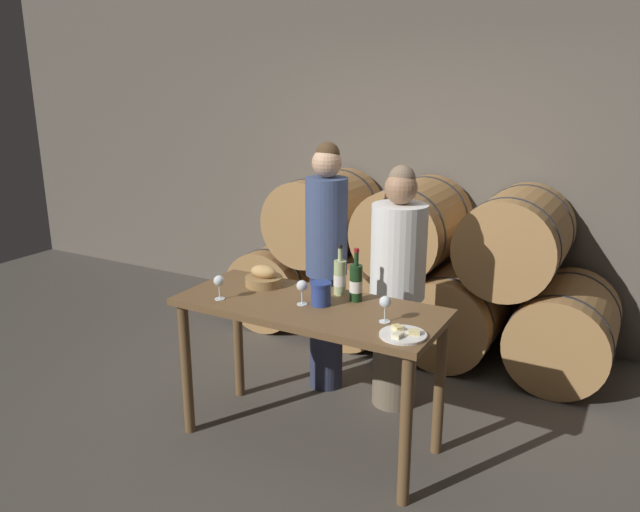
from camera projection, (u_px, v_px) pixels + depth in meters
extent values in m
plane|color=#4C473F|center=(310.00, 441.00, 3.77)|extent=(10.00, 10.00, 0.00)
cube|color=#60594F|center=(441.00, 141.00, 5.19)|extent=(10.00, 0.12, 3.20)
cylinder|color=#A87A47|center=(286.00, 280.00, 5.61)|extent=(0.70, 0.90, 0.70)
cylinder|color=#2D2D33|center=(269.00, 289.00, 5.37)|extent=(0.72, 0.02, 0.72)
cylinder|color=#2D2D33|center=(302.00, 271.00, 5.85)|extent=(0.72, 0.02, 0.72)
cylinder|color=#A87A47|center=(366.00, 294.00, 5.24)|extent=(0.70, 0.90, 0.70)
cylinder|color=#2D2D33|center=(351.00, 305.00, 5.00)|extent=(0.72, 0.02, 0.72)
cylinder|color=#2D2D33|center=(380.00, 285.00, 5.48)|extent=(0.72, 0.02, 0.72)
cylinder|color=#A87A47|center=(458.00, 311.00, 4.88)|extent=(0.70, 0.90, 0.70)
cylinder|color=#2D2D33|center=(446.00, 323.00, 4.63)|extent=(0.72, 0.02, 0.72)
cylinder|color=#2D2D33|center=(468.00, 300.00, 5.12)|extent=(0.72, 0.02, 0.72)
cylinder|color=#A87A47|center=(564.00, 330.00, 4.51)|extent=(0.70, 0.90, 0.70)
cylinder|color=#2D2D33|center=(558.00, 345.00, 4.27)|extent=(0.72, 0.02, 0.72)
cylinder|color=#2D2D33|center=(570.00, 317.00, 4.75)|extent=(0.72, 0.02, 0.72)
cylinder|color=#A87A47|center=(325.00, 216.00, 5.25)|extent=(0.70, 0.90, 0.70)
cylinder|color=#2D2D33|center=(308.00, 223.00, 5.01)|extent=(0.72, 0.02, 0.72)
cylinder|color=#2D2D33|center=(340.00, 210.00, 5.49)|extent=(0.72, 0.02, 0.72)
cylinder|color=#A87A47|center=(413.00, 227.00, 4.88)|extent=(0.70, 0.90, 0.70)
cylinder|color=#2D2D33|center=(400.00, 235.00, 4.64)|extent=(0.72, 0.02, 0.72)
cylinder|color=#2D2D33|center=(426.00, 220.00, 5.12)|extent=(0.72, 0.02, 0.72)
cylinder|color=#A87A47|center=(516.00, 239.00, 4.52)|extent=(0.70, 0.90, 0.70)
cylinder|color=#2D2D33|center=(507.00, 249.00, 4.27)|extent=(0.72, 0.02, 0.72)
cylinder|color=#2D2D33|center=(524.00, 231.00, 4.76)|extent=(0.72, 0.02, 0.72)
cylinder|color=brown|center=(186.00, 369.00, 3.76)|extent=(0.06, 0.06, 0.84)
cylinder|color=brown|center=(406.00, 431.00, 3.11)|extent=(0.06, 0.06, 0.84)
cylinder|color=brown|center=(238.00, 338.00, 4.20)|extent=(0.06, 0.06, 0.84)
cylinder|color=brown|center=(440.00, 387.00, 3.55)|extent=(0.06, 0.06, 0.84)
cube|color=brown|center=(309.00, 307.00, 3.53)|extent=(1.53, 0.65, 0.04)
cylinder|color=#2D334C|center=(326.00, 330.00, 4.34)|extent=(0.23, 0.23, 0.83)
cylinder|color=#3D4C75|center=(327.00, 227.00, 4.14)|extent=(0.28, 0.28, 0.66)
sphere|color=tan|center=(327.00, 163.00, 4.02)|extent=(0.19, 0.19, 0.19)
sphere|color=#47331E|center=(328.00, 154.00, 4.01)|extent=(0.16, 0.16, 0.16)
cylinder|color=#756651|center=(395.00, 350.00, 4.11)|extent=(0.29, 0.29, 0.76)
cylinder|color=silver|center=(399.00, 251.00, 3.92)|extent=(0.35, 0.35, 0.60)
sphere|color=#997051|center=(401.00, 188.00, 3.81)|extent=(0.20, 0.20, 0.20)
sphere|color=#75604C|center=(402.00, 179.00, 3.80)|extent=(0.17, 0.17, 0.17)
cylinder|color=#193819|center=(356.00, 283.00, 3.55)|extent=(0.07, 0.07, 0.21)
cylinder|color=#193819|center=(356.00, 259.00, 3.51)|extent=(0.03, 0.03, 0.08)
cylinder|color=maroon|center=(357.00, 250.00, 3.49)|extent=(0.03, 0.03, 0.02)
cylinder|color=white|center=(356.00, 286.00, 3.55)|extent=(0.08, 0.08, 0.07)
cylinder|color=#ADBC7F|center=(340.00, 277.00, 3.66)|extent=(0.07, 0.07, 0.20)
cylinder|color=#ADBC7F|center=(340.00, 254.00, 3.62)|extent=(0.03, 0.03, 0.08)
cylinder|color=black|center=(340.00, 246.00, 3.61)|extent=(0.03, 0.03, 0.02)
cylinder|color=white|center=(340.00, 280.00, 3.66)|extent=(0.08, 0.08, 0.07)
cylinder|color=navy|center=(321.00, 294.00, 3.49)|extent=(0.11, 0.11, 0.13)
cylinder|color=navy|center=(321.00, 283.00, 3.48)|extent=(0.12, 0.12, 0.01)
cylinder|color=olive|center=(264.00, 281.00, 3.83)|extent=(0.23, 0.23, 0.06)
ellipsoid|color=tan|center=(264.00, 272.00, 3.81)|extent=(0.17, 0.10, 0.08)
cylinder|color=white|center=(403.00, 335.00, 3.09)|extent=(0.24, 0.24, 0.01)
cube|color=beige|center=(414.00, 332.00, 3.08)|extent=(0.07, 0.06, 0.02)
cube|color=#E0CC7F|center=(398.00, 328.00, 3.13)|extent=(0.07, 0.07, 0.02)
cube|color=beige|center=(398.00, 335.00, 3.04)|extent=(0.05, 0.06, 0.02)
cylinder|color=white|center=(220.00, 299.00, 3.60)|extent=(0.06, 0.06, 0.00)
cylinder|color=white|center=(219.00, 292.00, 3.59)|extent=(0.01, 0.01, 0.08)
sphere|color=white|center=(219.00, 281.00, 3.57)|extent=(0.06, 0.06, 0.06)
cylinder|color=white|center=(302.00, 304.00, 3.52)|extent=(0.06, 0.06, 0.00)
cylinder|color=white|center=(302.00, 297.00, 3.51)|extent=(0.01, 0.01, 0.08)
sphere|color=white|center=(302.00, 286.00, 3.49)|extent=(0.06, 0.06, 0.06)
cylinder|color=white|center=(385.00, 322.00, 3.27)|extent=(0.06, 0.06, 0.00)
cylinder|color=white|center=(385.00, 314.00, 3.26)|extent=(0.01, 0.01, 0.08)
sphere|color=white|center=(385.00, 302.00, 3.24)|extent=(0.06, 0.06, 0.06)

